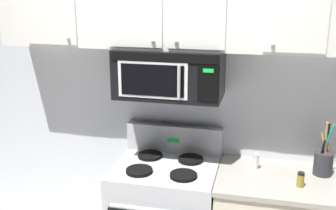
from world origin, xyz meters
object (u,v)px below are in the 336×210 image
utensil_crock_charcoal (324,160)px  over_range_microwave (170,73)px  spice_jar (301,180)px  salt_shaker (256,162)px

utensil_crock_charcoal → over_range_microwave: bearing=-179.6°
over_range_microwave → utensil_crock_charcoal: bearing=0.4°
utensil_crock_charcoal → spice_jar: 0.29m
salt_shaker → spice_jar: bearing=-36.2°
over_range_microwave → utensil_crock_charcoal: (1.10, 0.01, -0.57)m
utensil_crock_charcoal → spice_jar: (-0.16, -0.23, -0.06)m
over_range_microwave → spice_jar: size_ratio=7.49×
spice_jar → over_range_microwave: bearing=166.8°
salt_shaker → spice_jar: (0.29, -0.21, -0.00)m
spice_jar → utensil_crock_charcoal: bearing=54.2°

